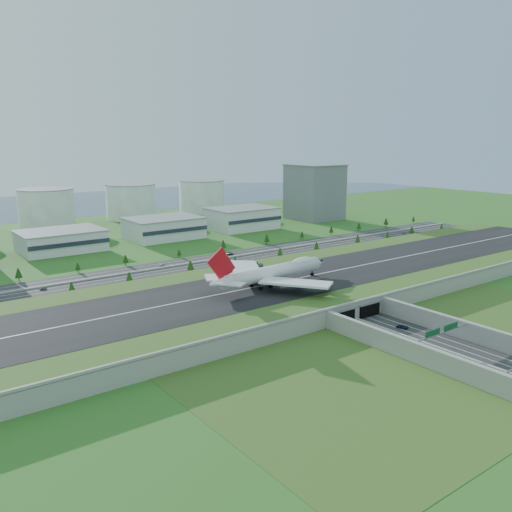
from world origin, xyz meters
TOP-DOWN VIEW (x-y plane):
  - ground at (0.00, 0.00)m, footprint 1200.00×1200.00m
  - airfield_deck at (0.00, -0.09)m, footprint 520.00×100.00m
  - underpass_road at (0.00, -99.42)m, footprint 38.80×120.40m
  - sign_gantry_near at (0.00, -95.04)m, footprint 38.70×0.70m
  - north_expressway at (0.00, 95.00)m, footprint 560.00×36.00m
  - tree_row at (13.08, 94.84)m, footprint 507.99×48.58m
  - hangar_mid_a at (-60.00, 190.00)m, footprint 58.00×42.00m
  - hangar_mid_b at (25.00, 190.00)m, footprint 58.00×42.00m
  - hangar_mid_c at (105.00, 190.00)m, footprint 58.00×42.00m
  - office_tower at (200.00, 195.00)m, footprint 46.00×46.00m
  - fuel_tank_b at (-35.00, 310.00)m, footprint 50.00×50.00m
  - fuel_tank_c at (50.00, 310.00)m, footprint 50.00×50.00m
  - fuel_tank_d at (135.00, 310.00)m, footprint 50.00×50.00m
  - bay_water at (0.00, 480.00)m, footprint 1200.00×260.00m
  - boeing_747 at (-12.08, -1.94)m, footprint 79.79×75.23m
  - car_0 at (-9.91, -87.29)m, footprint 1.77×4.15m
  - car_1 at (-8.32, -114.37)m, footprint 2.58×4.39m
  - car_2 at (7.72, -70.02)m, footprint 3.84×5.88m
  - car_4 at (-101.79, 89.11)m, footprint 4.08×2.23m
  - car_5 at (31.50, 101.26)m, footprint 4.79×2.93m
  - car_6 at (205.36, 84.70)m, footprint 6.35×4.66m
  - car_7 at (-22.80, 101.08)m, footprint 5.38×3.25m

SIDE VIEW (x-z plane):
  - ground at x=0.00m, z-range 0.00..0.00m
  - bay_water at x=0.00m, z-range 0.00..0.06m
  - north_expressway at x=0.00m, z-range 0.00..0.12m
  - car_4 at x=-101.79m, z-range 0.12..1.44m
  - car_1 at x=-8.32m, z-range 0.12..1.49m
  - car_0 at x=-9.91m, z-range 0.12..1.52m
  - car_7 at x=-22.80m, z-range 0.12..1.58m
  - car_5 at x=31.50m, z-range 0.12..1.61m
  - car_2 at x=7.72m, z-range 0.12..1.62m
  - car_6 at x=205.36m, z-range 0.12..1.72m
  - underpass_road at x=0.00m, z-range -0.57..7.43m
  - airfield_deck at x=0.00m, z-range -0.48..8.72m
  - tree_row at x=13.08m, z-range 0.57..8.85m
  - sign_gantry_near at x=0.00m, z-range 2.05..11.85m
  - hangar_mid_a at x=-60.00m, z-range 0.00..15.00m
  - hangar_mid_b at x=25.00m, z-range 0.00..17.00m
  - hangar_mid_c at x=105.00m, z-range 0.00..19.00m
  - boeing_747 at x=-12.08m, z-range 2.62..27.27m
  - fuel_tank_b at x=-35.00m, z-range 0.00..35.00m
  - fuel_tank_c at x=50.00m, z-range 0.00..35.00m
  - fuel_tank_d at x=135.00m, z-range 0.00..35.00m
  - office_tower at x=200.00m, z-range 0.00..55.00m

